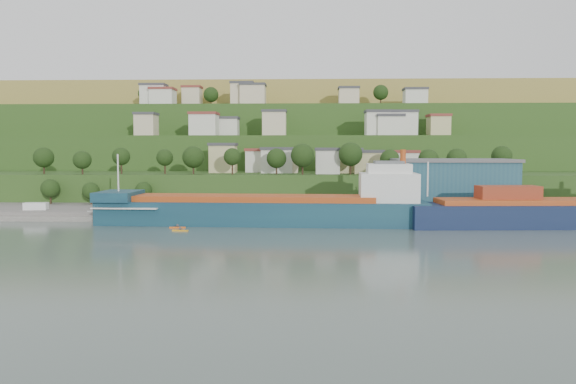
{
  "coord_description": "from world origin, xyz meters",
  "views": [
    {
      "loc": [
        11.84,
        -118.5,
        17.39
      ],
      "look_at": [
        7.3,
        15.0,
        7.13
      ],
      "focal_mm": 35.0,
      "sensor_mm": 36.0,
      "label": 1
    }
  ],
  "objects_px": {
    "caravan": "(36,208)",
    "kayak_orange": "(178,227)",
    "warehouse": "(452,183)",
    "cargo_ship_near": "(272,211)",
    "cargo_ship_far": "(569,214)"
  },
  "relations": [
    {
      "from": "cargo_ship_near",
      "to": "warehouse",
      "type": "xyz_separation_m",
      "value": [
        46.39,
        20.55,
        5.33
      ]
    },
    {
      "from": "caravan",
      "to": "kayak_orange",
      "type": "bearing_deg",
      "value": -29.38
    },
    {
      "from": "cargo_ship_near",
      "to": "kayak_orange",
      "type": "distance_m",
      "value": 21.94
    },
    {
      "from": "cargo_ship_near",
      "to": "warehouse",
      "type": "height_order",
      "value": "cargo_ship_near"
    },
    {
      "from": "caravan",
      "to": "kayak_orange",
      "type": "relative_size",
      "value": 1.58
    },
    {
      "from": "warehouse",
      "to": "caravan",
      "type": "height_order",
      "value": "warehouse"
    },
    {
      "from": "caravan",
      "to": "kayak_orange",
      "type": "height_order",
      "value": "caravan"
    },
    {
      "from": "caravan",
      "to": "cargo_ship_near",
      "type": "bearing_deg",
      "value": -15.51
    },
    {
      "from": "kayak_orange",
      "to": "caravan",
      "type": "bearing_deg",
      "value": 153.04
    },
    {
      "from": "cargo_ship_near",
      "to": "warehouse",
      "type": "distance_m",
      "value": 51.02
    },
    {
      "from": "cargo_ship_near",
      "to": "caravan",
      "type": "height_order",
      "value": "cargo_ship_near"
    },
    {
      "from": "cargo_ship_far",
      "to": "warehouse",
      "type": "distance_m",
      "value": 30.96
    },
    {
      "from": "warehouse",
      "to": "kayak_orange",
      "type": "relative_size",
      "value": 8.81
    },
    {
      "from": "kayak_orange",
      "to": "warehouse",
      "type": "bearing_deg",
      "value": 18.95
    },
    {
      "from": "warehouse",
      "to": "cargo_ship_near",
      "type": "bearing_deg",
      "value": -154.25
    }
  ]
}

